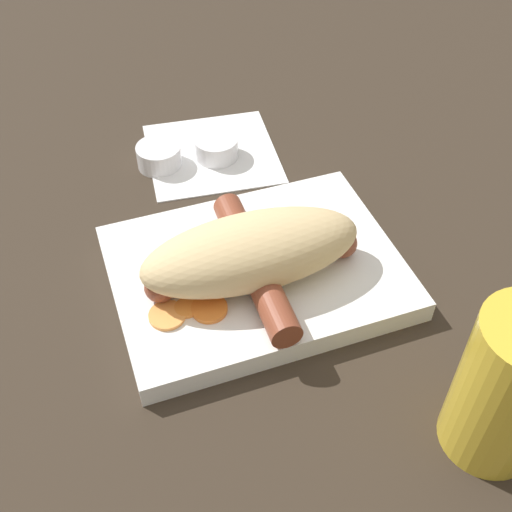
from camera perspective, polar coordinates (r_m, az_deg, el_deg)
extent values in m
plane|color=#33281E|center=(0.61, 0.00, -2.13)|extent=(3.00, 3.00, 0.00)
cube|color=white|center=(0.60, 0.00, -1.42)|extent=(0.26, 0.20, 0.02)
ellipsoid|color=#DBBC84|center=(0.56, -0.40, 0.42)|extent=(0.20, 0.08, 0.06)
cylinder|color=brown|center=(0.57, -0.16, -0.76)|extent=(0.03, 0.17, 0.03)
sphere|color=brown|center=(0.56, -8.54, -2.75)|extent=(0.03, 0.03, 0.03)
sphere|color=brown|center=(0.59, 7.69, 1.12)|extent=(0.03, 0.03, 0.03)
cylinder|color=orange|center=(0.55, -4.17, -4.68)|extent=(0.04, 0.04, 0.00)
cylinder|color=#F99E4C|center=(0.55, -7.91, -5.26)|extent=(0.04, 0.04, 0.00)
cylinder|color=orange|center=(0.56, -6.17, -4.61)|extent=(0.03, 0.03, 0.00)
cube|color=white|center=(0.75, -3.93, 9.14)|extent=(0.16, 0.16, 0.00)
cylinder|color=white|center=(0.74, -3.55, 9.56)|extent=(0.05, 0.05, 0.03)
cylinder|color=#4C662D|center=(0.75, -3.53, 9.12)|extent=(0.04, 0.04, 0.01)
cylinder|color=white|center=(0.74, -8.61, 8.79)|extent=(0.05, 0.05, 0.03)
cylinder|color=#4C662D|center=(0.74, -8.55, 8.34)|extent=(0.04, 0.04, 0.01)
cylinder|color=gold|center=(0.49, 21.56, -10.88)|extent=(0.07, 0.07, 0.13)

